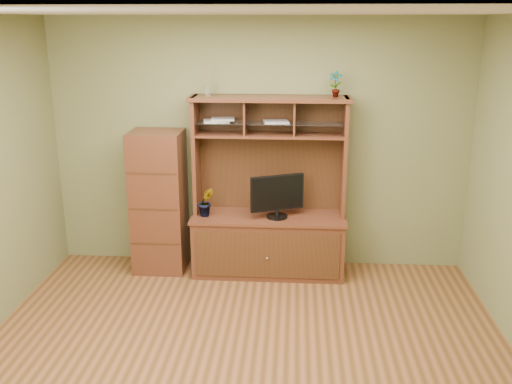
{
  "coord_description": "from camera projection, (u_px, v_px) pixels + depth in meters",
  "views": [
    {
      "loc": [
        0.39,
        -4.03,
        2.65
      ],
      "look_at": [
        0.02,
        1.2,
        1.06
      ],
      "focal_mm": 40.0,
      "sensor_mm": 36.0,
      "label": 1
    }
  ],
  "objects": [
    {
      "name": "reed_diffuser",
      "position": [
        207.0,
        84.0,
        5.82
      ],
      "size": [
        0.06,
        0.06,
        0.32
      ],
      "color": "silver",
      "rests_on": "media_hutch"
    },
    {
      "name": "room",
      "position": [
        242.0,
        201.0,
        4.25
      ],
      "size": [
        4.54,
        4.04,
        2.74
      ],
      "color": "#573619",
      "rests_on": "ground"
    },
    {
      "name": "magazines",
      "position": [
        238.0,
        120.0,
        5.9
      ],
      "size": [
        0.91,
        0.25,
        0.04
      ],
      "color": "#B1B1B7",
      "rests_on": "media_hutch"
    },
    {
      "name": "orchid_plant",
      "position": [
        206.0,
        202.0,
        6.02
      ],
      "size": [
        0.2,
        0.18,
        0.31
      ],
      "primitive_type": "imported",
      "rotation": [
        0.0,
        0.0,
        0.28
      ],
      "color": "#24501B",
      "rests_on": "media_hutch"
    },
    {
      "name": "side_cabinet",
      "position": [
        159.0,
        202.0,
        6.15
      ],
      "size": [
        0.55,
        0.5,
        1.54
      ],
      "color": "#4E2516",
      "rests_on": "room"
    },
    {
      "name": "media_hutch",
      "position": [
        269.0,
        226.0,
        6.14
      ],
      "size": [
        1.66,
        0.61,
        1.9
      ],
      "color": "#4E2516",
      "rests_on": "room"
    },
    {
      "name": "top_plant",
      "position": [
        335.0,
        84.0,
        5.73
      ],
      "size": [
        0.16,
        0.13,
        0.26
      ],
      "primitive_type": "imported",
      "rotation": [
        0.0,
        0.0,
        -0.25
      ],
      "color": "#386E26",
      "rests_on": "media_hutch"
    },
    {
      "name": "monitor",
      "position": [
        277.0,
        196.0,
        5.94
      ],
      "size": [
        0.55,
        0.27,
        0.46
      ],
      "rotation": [
        0.0,
        0.0,
        0.41
      ],
      "color": "black",
      "rests_on": "media_hutch"
    }
  ]
}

